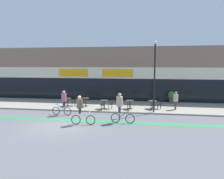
{
  "coord_description": "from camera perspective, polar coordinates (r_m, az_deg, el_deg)",
  "views": [
    {
      "loc": [
        5.58,
        -13.18,
        4.06
      ],
      "look_at": [
        2.48,
        6.14,
        1.78
      ],
      "focal_mm": 35.0,
      "sensor_mm": 36.0,
      "label": 1
    }
  ],
  "objects": [
    {
      "name": "sidewalk_slab",
      "position": [
        21.56,
        -6.07,
        -4.09
      ],
      "size": [
        40.0,
        5.5,
        0.12
      ],
      "primitive_type": "cube",
      "color": "gray",
      "rests_on": "ground"
    },
    {
      "name": "pedestrian_near_end",
      "position": [
        19.71,
        16.3,
        -2.39
      ],
      "size": [
        0.47,
        0.47,
        1.58
      ],
      "rotation": [
        0.0,
        0.0,
        2.97
      ],
      "color": "#4C3D2D",
      "rests_on": "sidewalk_slab"
    },
    {
      "name": "bistro_table_3",
      "position": [
        19.46,
        4.68,
        -3.46
      ],
      "size": [
        0.73,
        0.73,
        0.74
      ],
      "color": "black",
      "rests_on": "sidewalk_slab"
    },
    {
      "name": "lamp_post",
      "position": [
        18.06,
        11.08,
        4.49
      ],
      "size": [
        0.26,
        0.26,
        5.78
      ],
      "color": "black",
      "rests_on": "sidewalk_slab"
    },
    {
      "name": "cyclist_0",
      "position": [
        14.82,
        -8.2,
        -4.82
      ],
      "size": [
        1.66,
        0.51,
        1.98
      ],
      "rotation": [
        0.0,
        0.0,
        0.07
      ],
      "color": "black",
      "rests_on": "ground"
    },
    {
      "name": "planter_pot",
      "position": [
        23.12,
        15.28,
        -1.72
      ],
      "size": [
        0.74,
        0.74,
        1.2
      ],
      "color": "#4C4C51",
      "rests_on": "sidewalk_slab"
    },
    {
      "name": "cafe_chair_1_near",
      "position": [
        20.17,
        -7.32,
        -3.19
      ],
      "size": [
        0.45,
        0.6,
        0.9
      ],
      "rotation": [
        0.0,
        0.0,
        1.71
      ],
      "color": "black",
      "rests_on": "sidewalk_slab"
    },
    {
      "name": "cafe_chair_4_near",
      "position": [
        19.08,
        10.6,
        -3.81
      ],
      "size": [
        0.44,
        0.59,
        0.9
      ],
      "rotation": [
        0.0,
        0.0,
        1.47
      ],
      "color": "black",
      "rests_on": "sidewalk_slab"
    },
    {
      "name": "cafe_chair_4_side",
      "position": [
        19.73,
        12.4,
        -3.51
      ],
      "size": [
        0.58,
        0.42,
        0.9
      ],
      "rotation": [
        0.0,
        0.0,
        3.18
      ],
      "color": "black",
      "rests_on": "sidewalk_slab"
    },
    {
      "name": "ground_plane",
      "position": [
        14.88,
        -13.47,
        -9.38
      ],
      "size": [
        120.0,
        120.0,
        0.0
      ],
      "primitive_type": "plane",
      "color": "#5B5B60"
    },
    {
      "name": "cafe_chair_0_near",
      "position": [
        20.49,
        -12.05,
        -3.12
      ],
      "size": [
        0.44,
        0.59,
        0.9
      ],
      "rotation": [
        0.0,
        0.0,
        1.67
      ],
      "color": "black",
      "rests_on": "sidewalk_slab"
    },
    {
      "name": "storefront_facade",
      "position": [
        25.79,
        -3.41,
        4.14
      ],
      "size": [
        40.0,
        4.06,
        5.91
      ],
      "color": "#7F6656",
      "rests_on": "ground"
    },
    {
      "name": "cafe_chair_1_side",
      "position": [
        20.95,
        -8.5,
        -2.84
      ],
      "size": [
        0.59,
        0.44,
        0.9
      ],
      "rotation": [
        0.0,
        0.0,
        -0.11
      ],
      "color": "black",
      "rests_on": "sidewalk_slab"
    },
    {
      "name": "cyclist_2",
      "position": [
        15.08,
        2.18,
        -4.17
      ],
      "size": [
        1.68,
        0.49,
        2.1
      ],
      "rotation": [
        0.0,
        0.0,
        -0.04
      ],
      "color": "black",
      "rests_on": "ground"
    },
    {
      "name": "bistro_table_2",
      "position": [
        19.36,
        -2.11,
        -3.45
      ],
      "size": [
        0.72,
        0.72,
        0.77
      ],
      "color": "black",
      "rests_on": "sidewalk_slab"
    },
    {
      "name": "cafe_chair_3_near",
      "position": [
        18.85,
        4.53,
        -3.84
      ],
      "size": [
        0.4,
        0.57,
        0.9
      ],
      "rotation": [
        0.0,
        0.0,
        1.57
      ],
      "color": "black",
      "rests_on": "sidewalk_slab"
    },
    {
      "name": "bistro_table_1",
      "position": [
        20.75,
        -6.86,
        -2.82
      ],
      "size": [
        0.66,
        0.66,
        0.77
      ],
      "color": "black",
      "rests_on": "sidewalk_slab"
    },
    {
      "name": "cafe_chair_2_near",
      "position": [
        18.76,
        -2.47,
        -3.88
      ],
      "size": [
        0.43,
        0.59,
        0.9
      ],
      "rotation": [
        0.0,
        0.0,
        1.65
      ],
      "color": "black",
      "rests_on": "sidewalk_slab"
    },
    {
      "name": "bistro_table_4",
      "position": [
        19.7,
        10.58,
        -3.47
      ],
      "size": [
        0.78,
        0.78,
        0.72
      ],
      "color": "black",
      "rests_on": "sidewalk_slab"
    },
    {
      "name": "cafe_chair_2_side",
      "position": [
        19.25,
        -0.28,
        -3.6
      ],
      "size": [
        0.58,
        0.42,
        0.9
      ],
      "rotation": [
        0.0,
        0.0,
        3.09
      ],
      "color": "black",
      "rests_on": "sidewalk_slab"
    },
    {
      "name": "bistro_table_0",
      "position": [
        21.07,
        -11.46,
        -2.82
      ],
      "size": [
        0.65,
        0.65,
        0.74
      ],
      "color": "black",
      "rests_on": "sidewalk_slab"
    },
    {
      "name": "cyclist_1",
      "position": [
        17.81,
        -12.6,
        -2.95
      ],
      "size": [
        1.64,
        0.51,
        1.98
      ],
      "rotation": [
        0.0,
        0.0,
        3.07
      ],
      "color": "black",
      "rests_on": "ground"
    },
    {
      "name": "bike_lane_stripe",
      "position": [
        16.33,
        -11.28,
        -7.87
      ],
      "size": [
        36.0,
        0.7,
        0.01
      ],
      "primitive_type": "cube",
      "color": "#2D844C",
      "rests_on": "ground"
    },
    {
      "name": "cafe_chair_0_side",
      "position": [
        20.86,
        -9.85,
        -2.9
      ],
      "size": [
        0.58,
        0.42,
        0.9
      ],
      "rotation": [
        0.0,
        0.0,
        3.09
      ],
      "color": "black",
      "rests_on": "sidewalk_slab"
    }
  ]
}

